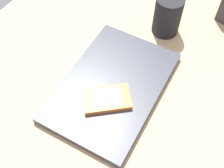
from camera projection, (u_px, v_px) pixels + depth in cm
name	position (u px, v px, depth cm)	size (l,w,h in cm)	color
desk_surface	(104.00, 96.00, 69.55)	(120.00, 80.00, 3.00)	tan
laptop_closed	(112.00, 87.00, 68.18)	(31.76, 21.15, 1.86)	#33353D
cell_phone_on_laptop	(107.00, 99.00, 64.55)	(11.47, 11.79, 1.29)	orange
pen_cup	(168.00, 15.00, 74.90)	(7.01, 7.01, 10.67)	black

